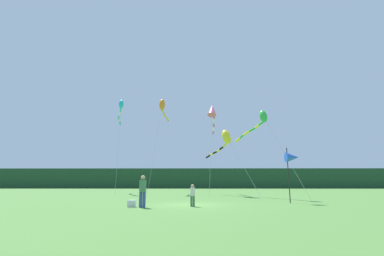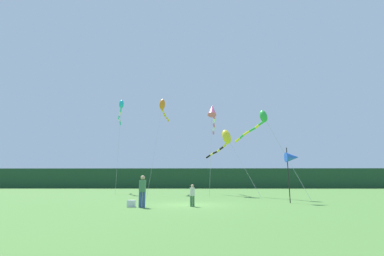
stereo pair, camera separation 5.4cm
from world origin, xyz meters
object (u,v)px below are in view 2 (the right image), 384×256
kite_cyan (121,108)px  kite_orange (163,106)px  kite_rainbow (212,112)px  person_adult (142,189)px  kite_green (259,121)px  cooler_box (131,204)px  person_child (192,194)px  kite_yellow (225,139)px  banner_flag_pole (292,158)px

kite_cyan → kite_orange: (5.72, -1.01, -0.11)m
kite_rainbow → person_adult: bearing=-108.1°
kite_green → kite_cyan: size_ratio=0.73×
kite_rainbow → cooler_box: bearing=-110.7°
person_child → kite_yellow: 13.61m
cooler_box → kite_rainbow: kite_rainbow is taller
cooler_box → kite_cyan: (-6.35, 18.97, 11.01)m
person_child → person_adult: bearing=-167.4°
person_adult → kite_green: (8.93, 9.05, 5.99)m
kite_green → banner_flag_pole: bearing=-82.8°
kite_green → kite_orange: bearing=137.9°
kite_cyan → kite_yellow: size_ratio=1.33×
person_child → kite_rainbow: bearing=81.4°
cooler_box → kite_yellow: size_ratio=0.05×
kite_green → kite_orange: (-10.21, 9.22, 4.12)m
kite_cyan → kite_yellow: kite_cyan is taller
person_adult → kite_rainbow: (4.97, 15.19, 8.45)m
kite_green → kite_cyan: 19.41m
cooler_box → kite_orange: kite_orange is taller
kite_green → kite_yellow: bearing=127.2°
kite_cyan → kite_rainbow: kite_cyan is taller
cooler_box → kite_green: 14.63m
person_child → kite_yellow: kite_yellow is taller
cooler_box → kite_yellow: 15.26m
person_adult → kite_cyan: (-7.01, 19.29, 10.22)m
kite_orange → person_child: bearing=-77.0°
banner_flag_pole → kite_rainbow: kite_rainbow is taller
banner_flag_pole → kite_yellow: bearing=110.6°
kite_cyan → cooler_box: bearing=-71.5°
cooler_box → banner_flag_pole: 11.11m
cooler_box → kite_yellow: (6.77, 12.45, 5.66)m
person_child → kite_cyan: 23.54m
kite_orange → kite_yellow: 10.60m
person_child → kite_orange: kite_orange is taller
person_child → banner_flag_pole: bearing=21.6°
banner_flag_pole → kite_orange: (-10.94, 14.94, 8.06)m
person_adult → banner_flag_pole: size_ratio=0.47×
banner_flag_pole → kite_cyan: kite_cyan is taller
kite_yellow → banner_flag_pole: bearing=-69.4°
kite_yellow → kite_orange: bearing=143.3°
kite_green → kite_cyan: kite_cyan is taller
person_child → banner_flag_pole: (6.87, 2.72, 2.32)m
kite_rainbow → kite_yellow: bearing=-64.8°
person_adult → kite_yellow: kite_yellow is taller
banner_flag_pole → kite_rainbow: 14.26m
person_child → kite_yellow: (3.33, 12.15, 5.15)m
kite_green → kite_yellow: kite_green is taller
kite_cyan → kite_yellow: (13.12, -6.52, -5.35)m
kite_green → kite_orange: kite_orange is taller
kite_cyan → kite_rainbow: size_ratio=1.17×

